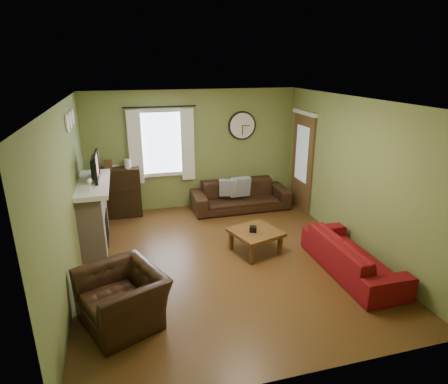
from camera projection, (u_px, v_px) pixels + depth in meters
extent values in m
cube|color=#533316|center=(224.00, 259.00, 6.29)|extent=(4.60, 5.20, 0.00)
cube|color=white|center=(225.00, 101.00, 5.44)|extent=(4.60, 5.20, 0.00)
cube|color=olive|center=(68.00, 199.00, 5.30)|extent=(0.00, 5.20, 2.60)
cube|color=olive|center=(353.00, 175.00, 6.43)|extent=(0.00, 5.20, 2.60)
cube|color=olive|center=(194.00, 150.00, 8.24)|extent=(4.60, 0.00, 2.60)
cube|color=olive|center=(297.00, 269.00, 3.50)|extent=(4.60, 0.00, 2.60)
cube|color=tan|center=(94.00, 216.00, 6.65)|extent=(0.40, 1.40, 1.10)
cube|color=black|center=(106.00, 227.00, 6.77)|extent=(0.04, 0.60, 0.55)
cube|color=white|center=(92.00, 184.00, 6.46)|extent=(0.58, 1.60, 0.08)
imported|color=black|center=(92.00, 170.00, 6.53)|extent=(0.08, 0.60, 0.35)
cube|color=#994C3F|center=(96.00, 166.00, 6.53)|extent=(0.02, 0.62, 0.36)
cylinder|color=white|center=(67.00, 123.00, 5.72)|extent=(0.28, 0.28, 0.03)
cylinder|color=white|center=(70.00, 120.00, 6.04)|extent=(0.28, 0.28, 0.03)
cylinder|color=white|center=(72.00, 117.00, 6.36)|extent=(0.28, 0.28, 0.03)
cylinder|color=black|center=(160.00, 107.00, 7.64)|extent=(0.03, 0.03, 1.50)
cube|color=white|center=(135.00, 148.00, 7.77)|extent=(0.28, 0.04, 1.55)
cube|color=white|center=(188.00, 145.00, 8.04)|extent=(0.28, 0.04, 1.55)
cube|color=brown|center=(302.00, 163.00, 8.20)|extent=(0.05, 0.90, 2.10)
imported|color=brown|center=(111.00, 170.00, 7.94)|extent=(0.20, 0.25, 0.02)
imported|color=black|center=(240.00, 195.00, 8.37)|extent=(2.14, 0.84, 0.63)
cube|color=gray|center=(240.00, 187.00, 8.19)|extent=(0.44, 0.16, 0.43)
cube|color=gray|center=(228.00, 188.00, 8.13)|extent=(0.39, 0.22, 0.37)
imported|color=maroon|center=(352.00, 255.00, 5.83)|extent=(0.76, 1.95, 0.57)
imported|color=black|center=(122.00, 298.00, 4.69)|extent=(1.25, 1.32, 0.68)
cube|color=black|center=(253.00, 232.00, 6.38)|extent=(0.15, 0.15, 0.09)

